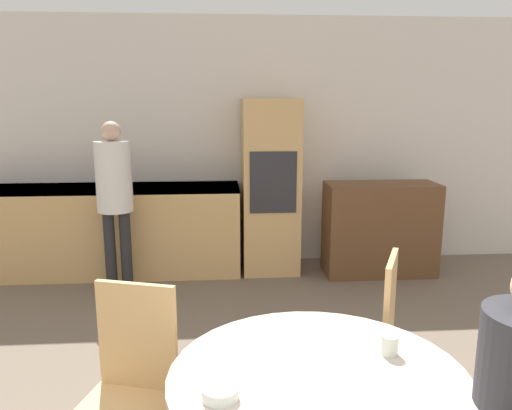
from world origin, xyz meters
The scene contains 9 objects.
wall_back centered at (0.00, 4.70, 1.30)m, with size 7.13×0.05×2.60m.
kitchen_counter centered at (-1.35, 4.35, 0.46)m, with size 2.72×0.60×0.90m.
oven_unit centered at (0.33, 4.36, 0.88)m, with size 0.57×0.59×1.77m.
sideboard centered at (1.43, 4.14, 0.47)m, with size 1.11×0.45×0.94m.
chair_far_left centered at (-0.60, 1.40, 0.53)m, with size 0.50×0.50×0.96m.
chair_far_right centered at (0.63, 1.80, 0.53)m, with size 0.53×0.53×0.96m.
person_standing centered at (-1.13, 3.85, 0.98)m, with size 0.32×0.32×1.57m.
cup centered at (0.51, 1.20, 0.76)m, with size 0.07×0.07×0.08m.
bowl_near centered at (-0.19, 0.94, 0.74)m, with size 0.13×0.13×0.04m.
Camera 1 is at (-0.18, -0.65, 1.76)m, focal length 35.00 mm.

